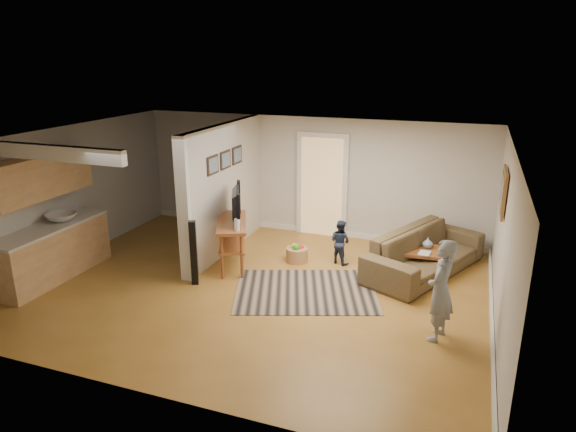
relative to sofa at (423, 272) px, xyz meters
The scene contains 11 objects.
ground 3.07m from the sofa, 147.81° to the right, with size 7.50×7.50×0.00m, color brown.
room_shell 4.13m from the sofa, 161.73° to the right, with size 7.54×6.02×2.52m.
area_rug 2.28m from the sofa, 139.99° to the right, with size 2.30×1.68×0.01m, color black.
sofa is the anchor object (origin of this frame).
coffee_table 0.38m from the sofa, behind, with size 1.14×0.72×0.65m.
tv_console 3.54m from the sofa, 165.04° to the right, with size 1.04×1.45×1.17m.
speaker_left 4.08m from the sofa, 152.97° to the right, with size 0.11×0.11×1.12m, color black.
speaker_right 3.64m from the sofa, behind, with size 0.09×0.09×0.89m, color black.
toy_basket 2.32m from the sofa, behind, with size 0.41×0.41×0.36m.
child 2.27m from the sofa, 79.85° to the right, with size 0.52×0.34×1.44m, color gray.
toddler 1.53m from the sofa, behind, with size 0.41×0.32×0.84m, color #212A44.
Camera 1 is at (3.21, -7.15, 3.75)m, focal length 32.00 mm.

